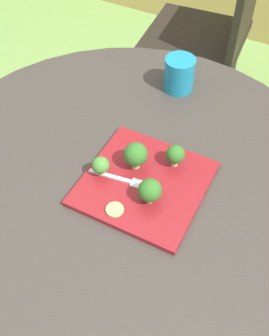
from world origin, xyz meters
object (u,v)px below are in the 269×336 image
Objects in this scene: patio_chair at (217,23)px; salad_plate at (144,183)px; drinking_glass at (179,76)px; fork at (125,180)px.

patio_chair is 3.14× the size of salad_plate.
salad_plate is 2.82× the size of drinking_glass.
patio_chair reaches higher than fork.
patio_chair is at bearing 99.22° from salad_plate.
fork is (0.13, -1.10, 0.19)m from patio_chair.
salad_plate is at bearing -78.74° from drinking_glass.
salad_plate is (0.18, -1.08, 0.18)m from patio_chair.
patio_chair is 1.13m from fork.
drinking_glass reaches higher than fork.
drinking_glass is 0.40m from fork.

